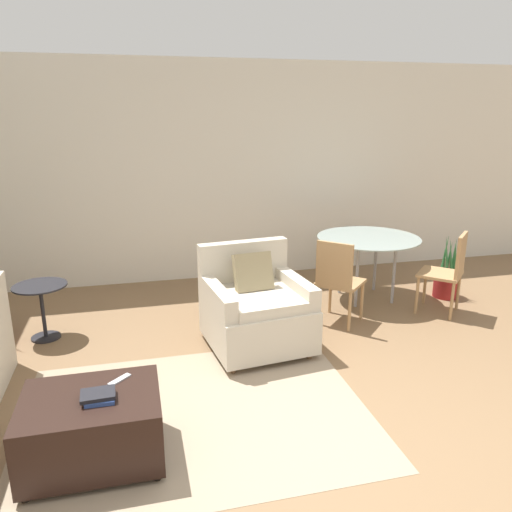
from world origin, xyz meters
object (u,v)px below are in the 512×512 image
Objects in this scene: ottoman at (93,426)px; dining_chair_near_right at (449,268)px; potted_plant_small at (447,280)px; book_stack at (99,396)px; armchair at (256,309)px; side_table at (42,301)px; tv_remote_primary at (119,380)px; dining_table at (368,243)px; dining_chair_near_left at (338,277)px.

dining_chair_near_right is (3.57, 1.60, 0.27)m from ottoman.
ottoman is 4.38m from potted_plant_small.
book_stack is (0.06, -0.05, 0.23)m from ottoman.
ottoman is (-1.37, -1.32, -0.12)m from armchair.
dining_chair_near_right is (4.15, -0.38, 0.13)m from side_table.
potted_plant_small reaches higher than tv_remote_primary.
armchair is 2.05m from side_table.
dining_table reaches higher than tv_remote_primary.
side_table is (-0.64, 2.02, -0.09)m from book_stack.
ottoman is 1.12× the size of potted_plant_small.
armchair is 0.84× the size of dining_table.
tv_remote_primary is at bearing -153.04° from potted_plant_small.
dining_chair_near_left is (2.29, 1.60, 0.27)m from ottoman.
book_stack is at bearing -141.43° from dining_table.
side_table is 4.46m from potted_plant_small.
book_stack reaches higher than ottoman.
book_stack is 0.24m from tv_remote_primary.
armchair is 1.10× the size of dining_chair_near_right.
armchair reaches higher than tv_remote_primary.
side_table is at bearing 172.53° from dining_chair_near_left.
potted_plant_small reaches higher than side_table.
ottoman is 0.93× the size of dining_chair_near_right.
dining_table is at bearing 4.32° from side_table.
dining_chair_near_left is at bearing 36.48° from book_stack.
armchair is at bearing -172.80° from dining_chair_near_right.
dining_table is at bearing 45.00° from dining_chair_near_left.
dining_table is (1.56, 0.92, 0.30)m from armchair.
dining_chair_near_left reaches higher than tv_remote_primary.
side_table is (-0.75, 1.81, -0.07)m from tv_remote_primary.
tv_remote_primary is 0.20× the size of potted_plant_small.
tv_remote_primary is at bearing 61.38° from book_stack.
dining_table is 1.30× the size of dining_chair_near_right.
dining_chair_near_right is at bearing 25.14° from book_stack.
armchair is 1.90m from book_stack.
book_stack is at bearing -143.52° from dining_chair_near_left.
ottoman is at bearing -137.33° from tv_remote_primary.
dining_chair_near_left reaches higher than dining_table.
ottoman is 3.71m from dining_table.
dining_chair_near_right is (1.28, 0.00, 0.00)m from dining_chair_near_left.
dining_chair_near_right reaches higher than tv_remote_primary.
dining_chair_near_left is (2.87, -0.38, 0.13)m from side_table.
side_table is at bearing 174.82° from dining_chair_near_right.
dining_chair_near_right reaches higher than book_stack.
potted_plant_small is (3.82, 2.09, -0.27)m from book_stack.
side_table reaches higher than tv_remote_primary.
ottoman is 0.93× the size of dining_chair_near_left.
tv_remote_primary is 4.16m from potted_plant_small.
armchair reaches higher than dining_chair_near_left.
dining_chair_near_left is (2.23, 1.65, 0.04)m from book_stack.
dining_chair_near_left is at bearing 34.21° from tv_remote_primary.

